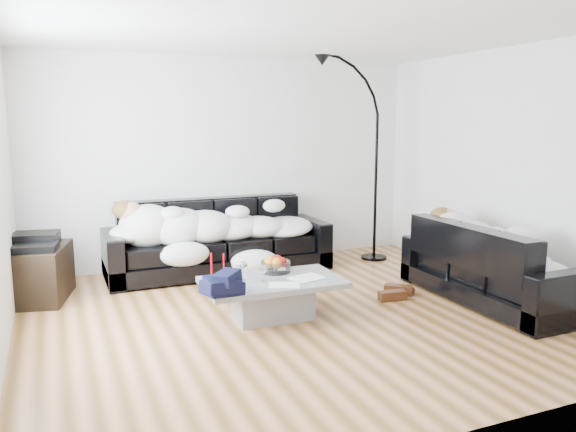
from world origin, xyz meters
name	(u,v)px	position (x,y,z in m)	size (l,w,h in m)	color
ground	(300,314)	(0.00, 0.00, 0.00)	(5.00, 5.00, 0.00)	brown
wall_back	(229,162)	(0.00, 2.25, 1.30)	(5.00, 0.02, 2.60)	silver
wall_right	(511,169)	(2.50, 0.00, 1.30)	(0.02, 4.50, 2.60)	silver
ceiling	(301,29)	(0.00, 0.00, 2.60)	(5.00, 5.00, 0.00)	white
sofa_back	(218,237)	(-0.29, 1.78, 0.43)	(2.65, 0.92, 0.87)	black
sofa_right	(492,262)	(1.96, -0.37, 0.40)	(1.97, 0.84, 0.80)	black
sleeper_back	(219,220)	(-0.29, 1.73, 0.64)	(2.24, 0.77, 0.45)	white
sleeper_right	(493,240)	(1.96, -0.37, 0.63)	(1.69, 0.71, 0.41)	white
teal_cushion	(450,222)	(1.90, 0.24, 0.72)	(0.36, 0.30, 0.20)	#0D5B5E
coffee_table	(272,299)	(-0.28, 0.00, 0.19)	(1.27, 0.74, 0.37)	#939699
fruit_bowl	(276,263)	(-0.16, 0.23, 0.46)	(0.28, 0.28, 0.17)	white
wine_glass_a	(244,271)	(-0.53, 0.09, 0.46)	(0.07, 0.07, 0.18)	white
wine_glass_b	(238,274)	(-0.61, 0.02, 0.45)	(0.07, 0.07, 0.16)	white
wine_glass_c	(263,273)	(-0.38, -0.03, 0.45)	(0.07, 0.07, 0.15)	white
candle_left	(211,266)	(-0.79, 0.26, 0.49)	(0.04, 0.04, 0.24)	maroon
candle_right	(224,266)	(-0.66, 0.27, 0.48)	(0.04, 0.04, 0.21)	maroon
newspaper_a	(307,278)	(0.03, -0.08, 0.38)	(0.31, 0.23, 0.01)	silver
newspaper_b	(284,285)	(-0.26, -0.22, 0.38)	(0.28, 0.20, 0.01)	silver
navy_jacket	(226,277)	(-0.82, -0.30, 0.53)	(0.33, 0.28, 0.17)	black
shoes	(395,292)	(1.12, 0.08, 0.06)	(0.49, 0.35, 0.11)	#472311
av_cabinet	(38,273)	(-2.29, 1.45, 0.28)	(0.55, 0.80, 0.55)	black
stereo	(35,241)	(-2.29, 1.45, 0.62)	(0.44, 0.34, 0.13)	black
floor_lamp	(376,172)	(1.80, 1.61, 1.16)	(0.84, 0.34, 2.32)	black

